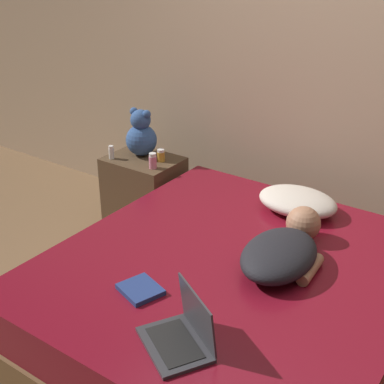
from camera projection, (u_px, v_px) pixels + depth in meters
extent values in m
plane|color=brown|center=(230.00, 343.00, 2.85)|extent=(12.00, 12.00, 0.00)
cube|color=tan|center=(343.00, 59.00, 3.19)|extent=(8.00, 0.06, 2.60)
cube|color=brown|center=(230.00, 323.00, 2.79)|extent=(1.72, 1.88, 0.27)
cube|color=maroon|center=(232.00, 282.00, 2.68)|extent=(1.68, 1.84, 0.24)
cube|color=brown|center=(144.00, 194.00, 3.87)|extent=(0.51, 0.39, 0.55)
ellipsoid|color=beige|center=(297.00, 201.00, 3.10)|extent=(0.47, 0.35, 0.13)
ellipsoid|color=black|center=(279.00, 255.00, 2.55)|extent=(0.37, 0.53, 0.15)
sphere|color=#A87556|center=(303.00, 223.00, 2.80)|extent=(0.18, 0.18, 0.18)
cylinder|color=#A87556|center=(310.00, 269.00, 2.52)|extent=(0.08, 0.23, 0.06)
cube|color=#333338|center=(175.00, 345.00, 2.09)|extent=(0.37, 0.34, 0.02)
cube|color=black|center=(174.00, 343.00, 2.08)|extent=(0.29, 0.26, 0.00)
cube|color=#333338|center=(197.00, 314.00, 2.07)|extent=(0.27, 0.18, 0.21)
cube|color=black|center=(197.00, 314.00, 2.07)|extent=(0.24, 0.16, 0.19)
sphere|color=#335693|center=(141.00, 140.00, 3.77)|extent=(0.22, 0.22, 0.22)
sphere|color=#335693|center=(141.00, 120.00, 3.70)|extent=(0.14, 0.14, 0.14)
sphere|color=#335693|center=(134.00, 111.00, 3.71)|extent=(0.06, 0.06, 0.06)
sphere|color=#335693|center=(147.00, 114.00, 3.65)|extent=(0.06, 0.06, 0.06)
cylinder|color=white|center=(111.00, 154.00, 3.73)|extent=(0.04, 0.04, 0.07)
cylinder|color=white|center=(111.00, 147.00, 3.71)|extent=(0.03, 0.03, 0.02)
cylinder|color=gold|center=(161.00, 157.00, 3.69)|extent=(0.05, 0.05, 0.07)
cylinder|color=white|center=(161.00, 151.00, 3.67)|extent=(0.05, 0.05, 0.02)
cylinder|color=pink|center=(153.00, 162.00, 3.57)|extent=(0.05, 0.05, 0.08)
cylinder|color=white|center=(153.00, 155.00, 3.55)|extent=(0.05, 0.05, 0.02)
cube|color=navy|center=(140.00, 289.00, 2.41)|extent=(0.22, 0.21, 0.02)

